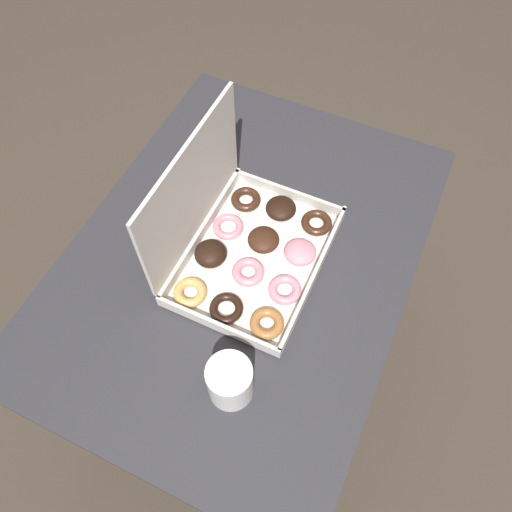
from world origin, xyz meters
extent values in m
plane|color=#42382D|center=(0.00, 0.00, 0.00)|extent=(8.00, 8.00, 0.00)
cube|color=#2D2D33|center=(0.00, 0.00, 0.69)|extent=(1.00, 0.74, 0.03)
cylinder|color=#2D2D33|center=(0.45, -0.32, 0.34)|extent=(0.06, 0.06, 0.67)
cylinder|color=#2D2D33|center=(-0.45, 0.32, 0.34)|extent=(0.06, 0.06, 0.67)
cylinder|color=#2D2D33|center=(0.45, 0.32, 0.34)|extent=(0.06, 0.06, 0.67)
cube|color=silver|center=(0.00, -0.04, 0.70)|extent=(0.38, 0.28, 0.01)
cube|color=beige|center=(0.00, -0.17, 0.72)|extent=(0.38, 0.01, 0.03)
cube|color=beige|center=(0.00, 0.10, 0.72)|extent=(0.38, 0.01, 0.03)
cube|color=beige|center=(-0.19, -0.04, 0.72)|extent=(0.01, 0.28, 0.03)
cube|color=beige|center=(0.18, -0.04, 0.72)|extent=(0.01, 0.28, 0.03)
cube|color=beige|center=(0.00, 0.11, 0.87)|extent=(0.38, 0.01, 0.25)
torus|color=#9E6633|center=(-0.14, -0.12, 0.72)|extent=(0.07, 0.07, 0.02)
torus|color=pink|center=(-0.05, -0.13, 0.72)|extent=(0.07, 0.07, 0.02)
ellipsoid|color=pink|center=(0.04, -0.12, 0.72)|extent=(0.07, 0.07, 0.03)
torus|color=#381E11|center=(0.14, -0.12, 0.72)|extent=(0.07, 0.07, 0.02)
torus|color=black|center=(-0.15, -0.03, 0.72)|extent=(0.07, 0.07, 0.02)
torus|color=pink|center=(-0.05, -0.04, 0.72)|extent=(0.07, 0.07, 0.02)
ellipsoid|color=#381E11|center=(0.04, -0.03, 0.72)|extent=(0.07, 0.07, 0.03)
ellipsoid|color=black|center=(0.13, -0.04, 0.72)|extent=(0.07, 0.07, 0.03)
torus|color=tan|center=(-0.14, 0.05, 0.72)|extent=(0.07, 0.07, 0.02)
ellipsoid|color=black|center=(-0.05, 0.06, 0.73)|extent=(0.07, 0.07, 0.04)
torus|color=pink|center=(0.04, 0.06, 0.72)|extent=(0.07, 0.07, 0.02)
torus|color=#381E11|center=(0.13, 0.05, 0.72)|extent=(0.07, 0.07, 0.02)
cylinder|color=white|center=(-0.29, -0.11, 0.75)|extent=(0.09, 0.09, 0.10)
cylinder|color=black|center=(-0.29, -0.11, 0.80)|extent=(0.07, 0.07, 0.01)
camera|label=1|loc=(-0.52, -0.27, 1.66)|focal=35.00mm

